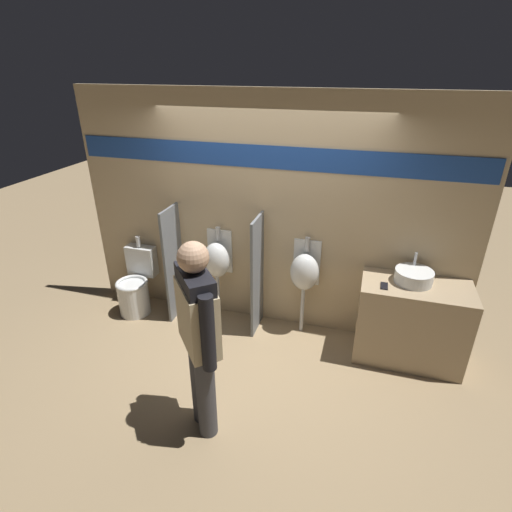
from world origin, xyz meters
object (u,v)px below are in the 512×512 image
Objects in this scene: cell_phone at (384,286)px; toilet at (136,287)px; urinal_near_counter at (217,260)px; person_in_vest at (199,329)px; urinal_far at (305,272)px; sink_basin at (414,276)px.

toilet is at bearing 178.04° from cell_phone.
urinal_near_counter is at bearing 171.73° from cell_phone.
person_in_vest is at bearing -72.78° from urinal_near_counter.
urinal_far is (-0.85, 0.28, -0.11)m from cell_phone.
person_in_vest is (1.57, -1.46, 0.70)m from toilet.
sink_basin is at bearing -88.39° from person_in_vest.
urinal_near_counter is at bearing -23.38° from person_in_vest.
person_in_vest is (-1.68, -1.53, 0.07)m from sink_basin.
urinal_near_counter reaches higher than cell_phone.
urinal_near_counter is 1.23× the size of toilet.
urinal_near_counter is (-1.91, 0.28, -0.11)m from cell_phone.
urinal_far is at bearing 0.00° from urinal_near_counter.
urinal_far is (-1.13, 0.10, -0.18)m from sink_basin.
person_in_vest reaches higher than toilet.
sink_basin is at bearing -2.74° from urinal_near_counter.
urinal_near_counter is 1.73m from person_in_vest.
cell_phone is at bearing -148.05° from sink_basin.
cell_phone is (-0.28, -0.17, -0.06)m from sink_basin.
urinal_far reaches higher than sink_basin.
urinal_far is 1.74m from person_in_vest.
cell_phone is at bearing -8.27° from urinal_near_counter.
urinal_near_counter is 1.06m from urinal_far.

